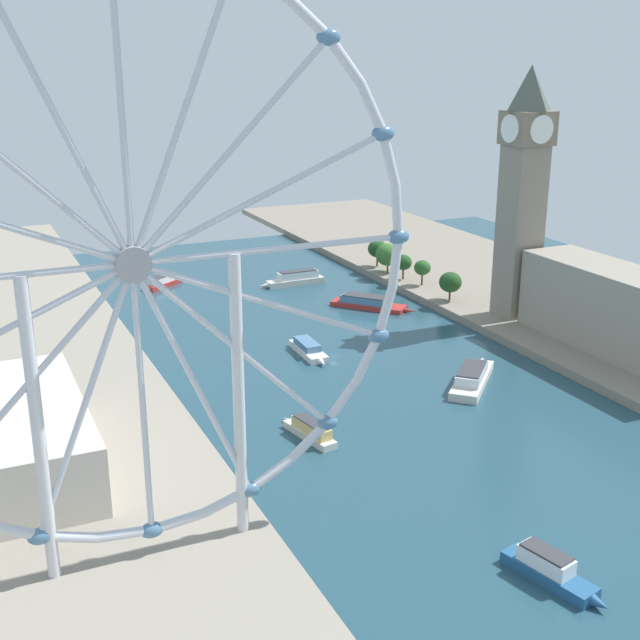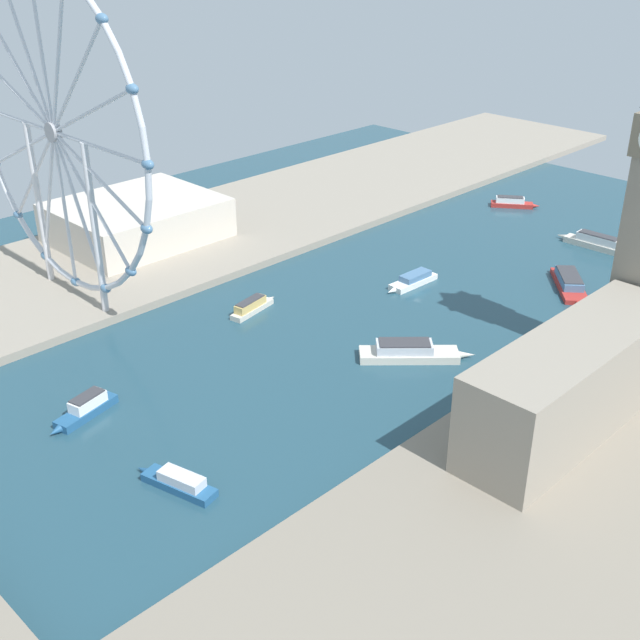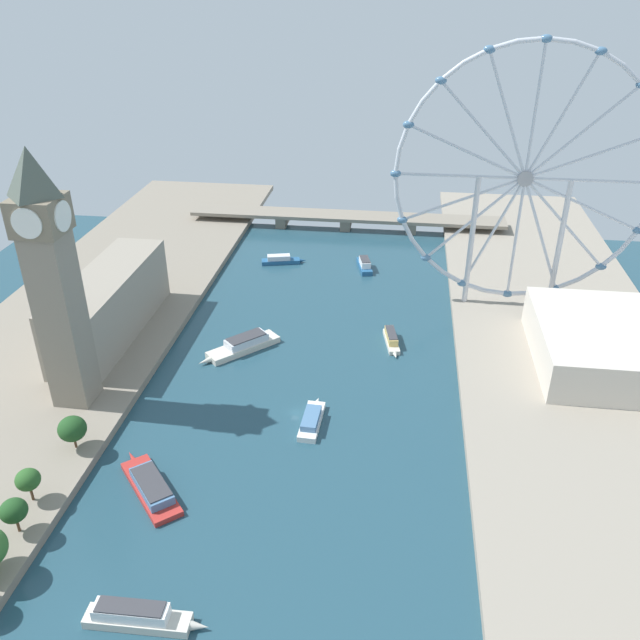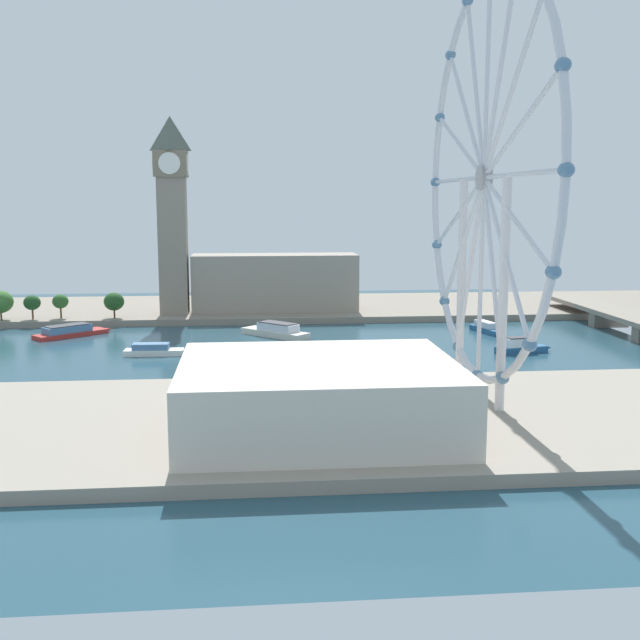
{
  "view_description": "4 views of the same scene",
  "coord_description": "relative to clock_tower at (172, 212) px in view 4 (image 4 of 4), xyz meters",
  "views": [
    {
      "loc": [
        113.09,
        235.41,
        97.83
      ],
      "look_at": [
        14.14,
        19.74,
        20.74
      ],
      "focal_mm": 46.19,
      "sensor_mm": 36.0,
      "label": 1
    },
    {
      "loc": [
        -167.07,
        219.5,
        127.91
      ],
      "look_at": [
        -18.01,
        69.68,
        20.72
      ],
      "focal_mm": 45.51,
      "sensor_mm": 36.0,
      "label": 2
    },
    {
      "loc": [
        33.64,
        -186.24,
        140.97
      ],
      "look_at": [
        4.25,
        35.98,
        18.72
      ],
      "focal_mm": 36.52,
      "sensor_mm": 36.0,
      "label": 3
    },
    {
      "loc": [
        291.37,
        28.34,
        56.32
      ],
      "look_at": [
        5.73,
        55.47,
        11.96
      ],
      "focal_mm": 43.76,
      "sensor_mm": 36.0,
      "label": 4
    }
  ],
  "objects": [
    {
      "name": "ground_plane",
      "position": [
        78.69,
        5.53,
        -50.49
      ],
      "size": [
        378.26,
        378.26,
        0.0
      ],
      "primitive_type": "plane",
      "color": "#234756"
    },
    {
      "name": "riverbank_left",
      "position": [
        -25.44,
        5.53,
        -48.99
      ],
      "size": [
        90.0,
        520.0,
        3.0
      ],
      "primitive_type": "cube",
      "color": "gray",
      "rests_on": "ground_plane"
    },
    {
      "name": "riverbank_right",
      "position": [
        182.82,
        5.53,
        -48.99
      ],
      "size": [
        90.0,
        520.0,
        3.0
      ],
      "primitive_type": "cube",
      "color": "gray",
      "rests_on": "ground_plane"
    },
    {
      "name": "clock_tower",
      "position": [
        0.0,
        0.0,
        0.0
      ],
      "size": [
        15.98,
        15.98,
        91.17
      ],
      "color": "gray",
      "rests_on": "riverbank_left"
    },
    {
      "name": "parliament_block",
      "position": [
        -6.71,
        47.72,
        -33.87
      ],
      "size": [
        22.0,
        79.43,
        27.23
      ],
      "primitive_type": "cube",
      "color": "gray",
      "rests_on": "riverbank_left"
    },
    {
      "name": "tree_row_embankment",
      "position": [
        11.98,
        -63.87,
        -39.55
      ],
      "size": [
        11.81,
        69.88,
        13.22
      ],
      "color": "#513823",
      "rests_on": "riverbank_left"
    },
    {
      "name": "ferris_wheel",
      "position": [
        162.85,
        97.81,
        11.0
      ],
      "size": [
        113.54,
        3.2,
        115.19
      ],
      "color": "silver",
      "rests_on": "riverbank_right"
    },
    {
      "name": "riverside_hall",
      "position": [
        194.58,
        50.12,
        -39.31
      ],
      "size": [
        53.7,
        63.79,
        16.36
      ],
      "primitive_type": "cube",
      "color": "beige",
      "rests_on": "riverbank_right"
    },
    {
      "name": "tour_boat_0",
      "position": [
        111.2,
        58.71,
        -48.33
      ],
      "size": [
        8.04,
        22.79,
        5.09
      ],
      "rotation": [
        0.0,
        0.0,
        4.9
      ],
      "color": "beige",
      "rests_on": "ground_plane"
    },
    {
      "name": "tour_boat_3",
      "position": [
        94.21,
        135.35,
        -48.1
      ],
      "size": [
        9.96,
        23.41,
        6.1
      ],
      "rotation": [
        0.0,
        0.0,
        1.81
      ],
      "color": "#235684",
      "rests_on": "ground_plane"
    },
    {
      "name": "tour_boat_4",
      "position": [
        85.52,
        -0.13,
        -48.68
      ],
      "size": [
        7.1,
        25.15,
        4.38
      ],
      "rotation": [
        0.0,
        0.0,
        1.54
      ],
      "color": "white",
      "rests_on": "ground_plane"
    },
    {
      "name": "tour_boat_5",
      "position": [
        41.84,
        -39.7,
        -48.42
      ],
      "size": [
        27.17,
        30.39,
        4.99
      ],
      "rotation": [
        0.0,
        0.0,
        2.28
      ],
      "color": "#B22D28",
      "rests_on": "ground_plane"
    },
    {
      "name": "tour_boat_6",
      "position": [
        49.22,
        136.28,
        -48.58
      ],
      "size": [
        24.06,
        10.14,
        4.69
      ],
      "rotation": [
        0.0,
        0.0,
        0.24
      ],
      "color": "#235684",
      "rests_on": "ground_plane"
    },
    {
      "name": "tour_boat_7",
      "position": [
        50.2,
        45.53,
        -48.08
      ],
      "size": [
        29.92,
        30.12,
        6.05
      ],
      "rotation": [
        0.0,
        0.0,
        3.93
      ],
      "color": "beige",
      "rests_on": "ground_plane"
    }
  ]
}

